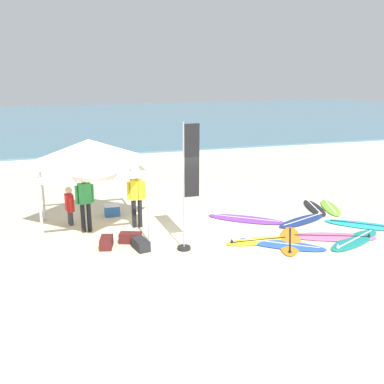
# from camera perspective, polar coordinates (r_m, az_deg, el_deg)

# --- Properties ---
(ground_plane) EXTENTS (80.00, 80.00, 0.00)m
(ground_plane) POSITION_cam_1_polar(r_m,az_deg,el_deg) (13.05, 0.53, -5.57)
(ground_plane) COLOR beige
(sea) EXTENTS (80.00, 36.00, 0.10)m
(sea) POSITION_cam_1_polar(r_m,az_deg,el_deg) (43.26, -12.20, 8.95)
(sea) COLOR teal
(sea) RESTS_ON ground
(canopy_tent) EXTENTS (2.90, 2.90, 2.75)m
(canopy_tent) POSITION_cam_1_polar(r_m,az_deg,el_deg) (13.13, -12.94, 4.99)
(canopy_tent) COLOR #B7B7BC
(canopy_tent) RESTS_ON ground
(surfboard_cyan) EXTENTS (2.22, 1.97, 0.19)m
(surfboard_cyan) POSITION_cam_1_polar(r_m,az_deg,el_deg) (14.78, 21.04, -3.95)
(surfboard_cyan) COLOR #23B2CC
(surfboard_cyan) RESTS_ON ground
(surfboard_blue) EXTENTS (2.30, 1.93, 0.19)m
(surfboard_blue) POSITION_cam_1_polar(r_m,az_deg,el_deg) (12.58, 11.29, -6.53)
(surfboard_blue) COLOR blue
(surfboard_blue) RESTS_ON ground
(surfboard_purple) EXTENTS (2.42, 2.02, 0.19)m
(surfboard_purple) POSITION_cam_1_polar(r_m,az_deg,el_deg) (14.45, 6.87, -3.42)
(surfboard_purple) COLOR purple
(surfboard_purple) RESTS_ON ground
(surfboard_navy) EXTENTS (2.18, 1.32, 0.19)m
(surfboard_navy) POSITION_cam_1_polar(r_m,az_deg,el_deg) (14.64, 13.87, -3.51)
(surfboard_navy) COLOR navy
(surfboard_navy) RESTS_ON ground
(surfboard_teal) EXTENTS (2.36, 1.59, 0.19)m
(surfboard_teal) POSITION_cam_1_polar(r_m,az_deg,el_deg) (13.43, 19.97, -5.76)
(surfboard_teal) COLOR #19847F
(surfboard_teal) RESTS_ON ground
(surfboard_lime) EXTENTS (1.10, 1.91, 0.19)m
(surfboard_lime) POSITION_cam_1_polar(r_m,az_deg,el_deg) (16.23, 17.16, -1.89)
(surfboard_lime) COLOR #7AD12D
(surfboard_lime) RESTS_ON ground
(surfboard_yellow) EXTENTS (1.94, 0.60, 0.19)m
(surfboard_yellow) POSITION_cam_1_polar(r_m,az_deg,el_deg) (12.70, 8.39, -6.17)
(surfboard_yellow) COLOR yellow
(surfboard_yellow) RESTS_ON ground
(surfboard_black) EXTENTS (0.97, 1.96, 0.19)m
(surfboard_black) POSITION_cam_1_polar(r_m,az_deg,el_deg) (16.06, 15.26, -1.93)
(surfboard_black) COLOR black
(surfboard_black) RESTS_ON ground
(surfboard_pink) EXTENTS (2.58, 1.52, 0.19)m
(surfboard_pink) POSITION_cam_1_polar(r_m,az_deg,el_deg) (13.48, 17.40, -5.45)
(surfboard_pink) COLOR pink
(surfboard_pink) RESTS_ON ground
(surfboard_orange) EXTENTS (1.62, 2.26, 0.19)m
(surfboard_orange) POSITION_cam_1_polar(r_m,az_deg,el_deg) (12.89, 12.34, -6.04)
(surfboard_orange) COLOR orange
(surfboard_orange) RESTS_ON ground
(person_green) EXTENTS (0.54, 0.27, 1.71)m
(person_green) POSITION_cam_1_polar(r_m,az_deg,el_deg) (13.42, -13.45, -0.96)
(person_green) COLOR black
(person_green) RESTS_ON ground
(person_yellow) EXTENTS (0.55, 0.26, 1.71)m
(person_yellow) POSITION_cam_1_polar(r_m,az_deg,el_deg) (13.55, -7.07, -0.49)
(person_yellow) COLOR black
(person_yellow) RESTS_ON ground
(person_red) EXTENTS (0.27, 0.54, 1.20)m
(person_red) POSITION_cam_1_polar(r_m,az_deg,el_deg) (14.27, -15.30, -1.50)
(person_red) COLOR #383842
(person_red) RESTS_ON ground
(banner_flag) EXTENTS (0.60, 0.36, 3.40)m
(banner_flag) POSITION_cam_1_polar(r_m,az_deg,el_deg) (11.62, -0.52, -0.05)
(banner_flag) COLOR #99999E
(banner_flag) RESTS_ON ground
(gear_bag_near_tent) EXTENTS (0.45, 0.66, 0.28)m
(gear_bag_near_tent) POSITION_cam_1_polar(r_m,az_deg,el_deg) (12.41, -10.82, -6.31)
(gear_bag_near_tent) COLOR #4C1919
(gear_bag_near_tent) RESTS_ON ground
(gear_bag_by_pole) EXTENTS (0.44, 0.65, 0.28)m
(gear_bag_by_pole) POSITION_cam_1_polar(r_m,az_deg,el_deg) (12.14, -6.52, -6.63)
(gear_bag_by_pole) COLOR #232328
(gear_bag_by_pole) RESTS_ON ground
(gear_bag_on_sand) EXTENTS (0.67, 0.50, 0.28)m
(gear_bag_on_sand) POSITION_cam_1_polar(r_m,az_deg,el_deg) (12.63, -7.84, -5.77)
(gear_bag_on_sand) COLOR #4C1919
(gear_bag_on_sand) RESTS_ON ground
(cooler_box) EXTENTS (0.50, 0.36, 0.39)m
(cooler_box) POSITION_cam_1_polar(r_m,az_deg,el_deg) (14.95, -10.12, -2.26)
(cooler_box) COLOR #2D60B7
(cooler_box) RESTS_ON ground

